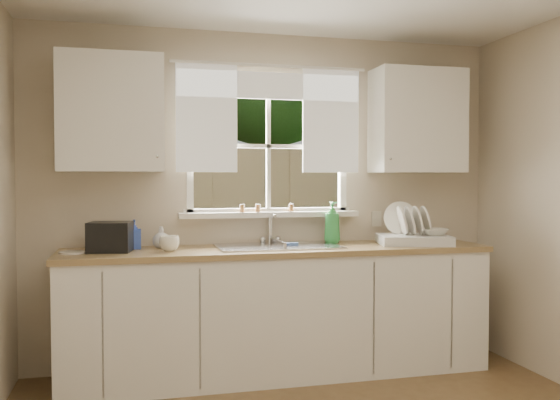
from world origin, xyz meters
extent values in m
cube|color=beige|center=(0.00, 2.00, 0.57)|extent=(3.60, 0.02, 1.15)
cube|color=beige|center=(0.00, 2.00, 2.33)|extent=(3.60, 0.02, 0.35)
cube|color=beige|center=(-1.20, 2.00, 1.65)|extent=(1.20, 0.02, 1.00)
cube|color=beige|center=(1.20, 2.00, 1.65)|extent=(1.20, 0.02, 1.00)
cube|color=white|center=(0.00, 2.02, 1.15)|extent=(1.30, 0.06, 0.05)
cube|color=white|center=(0.00, 2.02, 2.15)|extent=(1.30, 0.06, 0.05)
cube|color=white|center=(-0.60, 2.02, 1.65)|extent=(0.05, 0.06, 1.05)
cube|color=white|center=(0.60, 2.02, 1.65)|extent=(0.05, 0.06, 1.05)
cube|color=white|center=(0.00, 2.02, 1.65)|extent=(0.03, 0.04, 1.00)
cube|color=white|center=(0.00, 2.02, 1.65)|extent=(1.20, 0.04, 0.03)
cube|color=white|center=(0.00, 1.96, 1.13)|extent=(1.38, 0.14, 0.04)
cylinder|color=white|center=(0.00, 1.94, 2.25)|extent=(1.50, 0.02, 0.02)
cube|color=silver|center=(-0.48, 1.95, 1.85)|extent=(0.45, 0.02, 0.80)
cube|color=silver|center=(0.48, 1.95, 1.85)|extent=(0.45, 0.02, 0.80)
cube|color=silver|center=(0.00, 1.95, 2.10)|extent=(1.40, 0.02, 0.20)
cube|color=white|center=(0.00, 1.68, 0.43)|extent=(3.00, 0.62, 0.87)
cube|color=olive|center=(0.00, 1.68, 0.89)|extent=(3.04, 0.65, 0.04)
cube|color=white|center=(-1.15, 1.82, 1.85)|extent=(0.70, 0.33, 0.80)
cube|color=white|center=(1.15, 1.82, 1.85)|extent=(0.70, 0.33, 0.80)
cube|color=beige|center=(0.88, 1.99, 1.08)|extent=(0.08, 0.01, 0.12)
cylinder|color=brown|center=(0.16, 1.94, 1.18)|extent=(0.04, 0.04, 0.06)
cylinder|color=brown|center=(-0.10, 1.94, 1.18)|extent=(0.04, 0.04, 0.06)
cylinder|color=brown|center=(-0.22, 1.94, 1.18)|extent=(0.04, 0.04, 0.06)
cube|color=#335421|center=(0.00, 7.00, -0.02)|extent=(20.00, 10.00, 0.02)
cube|color=#9F8058|center=(0.00, 5.00, 0.90)|extent=(8.00, 0.10, 1.80)
cube|color=maroon|center=(-1.20, 8.50, 1.10)|extent=(3.00, 3.00, 2.20)
cube|color=black|center=(-1.20, 8.50, 2.35)|extent=(3.20, 3.20, 0.30)
cylinder|color=#423021|center=(1.40, 8.00, 1.60)|extent=(0.36, 0.36, 3.20)
sphere|color=#214716|center=(1.40, 8.00, 4.00)|extent=(4.00, 4.00, 4.00)
sphere|color=#214716|center=(0.30, 9.50, 4.50)|extent=(3.20, 3.20, 3.20)
cube|color=#B7B7BC|center=(0.00, 1.71, 0.83)|extent=(0.84, 0.46, 0.18)
cube|color=#B7B7BC|center=(0.00, 1.71, 0.92)|extent=(0.88, 0.50, 0.01)
cube|color=#B7B7BC|center=(0.00, 1.71, 0.89)|extent=(0.02, 0.41, 0.14)
cylinder|color=silver|center=(0.00, 1.96, 1.02)|extent=(0.03, 0.03, 0.22)
cylinder|color=silver|center=(0.00, 1.88, 1.13)|extent=(0.02, 0.18, 0.02)
sphere|color=silver|center=(-0.06, 1.96, 0.94)|extent=(0.05, 0.05, 0.05)
sphere|color=silver|center=(0.06, 1.96, 0.94)|extent=(0.05, 0.05, 0.05)
cube|color=silver|center=(1.03, 1.64, 0.94)|extent=(0.59, 0.50, 0.07)
cylinder|color=white|center=(0.98, 1.76, 1.10)|extent=(0.27, 0.13, 0.25)
cylinder|color=white|center=(0.94, 1.66, 1.09)|extent=(0.12, 0.23, 0.22)
cylinder|color=white|center=(1.00, 1.64, 1.09)|extent=(0.12, 0.23, 0.22)
cylinder|color=white|center=(1.06, 1.63, 1.09)|extent=(0.12, 0.23, 0.22)
cylinder|color=white|center=(1.12, 1.62, 1.09)|extent=(0.12, 0.23, 0.22)
imported|color=white|center=(1.17, 1.59, 1.00)|extent=(0.25, 0.25, 0.05)
imported|color=#2D8B3E|center=(0.46, 1.85, 1.07)|extent=(0.16, 0.16, 0.32)
imported|color=blue|center=(-1.00, 1.83, 1.01)|extent=(0.09, 0.10, 0.20)
imported|color=beige|center=(-0.82, 1.84, 0.99)|extent=(0.16, 0.16, 0.15)
cylinder|color=beige|center=(-1.40, 1.68, 0.92)|extent=(0.18, 0.18, 0.01)
imported|color=white|center=(-0.77, 1.63, 0.96)|extent=(0.16, 0.16, 0.10)
cube|color=black|center=(-1.16, 1.70, 1.01)|extent=(0.31, 0.28, 0.20)
camera|label=1|loc=(-1.01, -2.41, 1.40)|focal=38.00mm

